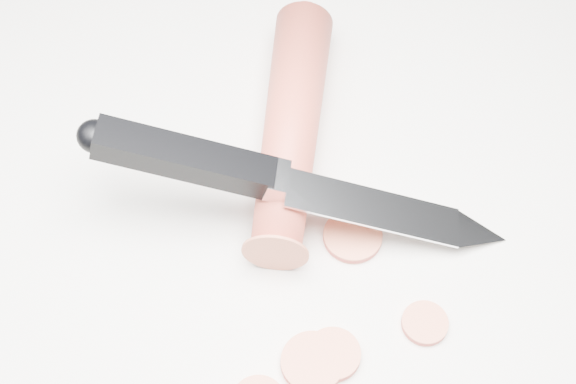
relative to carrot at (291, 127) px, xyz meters
name	(u,v)px	position (x,y,z in m)	size (l,w,h in m)	color
ground	(285,271)	(-0.04, -0.10, -0.02)	(2.40, 2.40, 0.00)	silver
carrot	(291,127)	(0.00, 0.00, 0.00)	(0.04, 0.04, 0.21)	#BC3929
carrot_slice_1	(333,354)	(-0.03, -0.17, -0.02)	(0.04, 0.04, 0.01)	#CD6242
carrot_slice_2	(353,236)	(0.01, -0.09, -0.02)	(0.04, 0.04, 0.01)	#CD6242
carrot_slice_4	(425,323)	(0.03, -0.17, -0.02)	(0.03, 0.03, 0.01)	#CD6242
carrot_slice_5	(313,362)	(-0.04, -0.17, -0.02)	(0.04, 0.04, 0.01)	#CD6242
kitchen_knife	(302,183)	(-0.01, -0.06, 0.02)	(0.28, 0.15, 0.09)	silver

